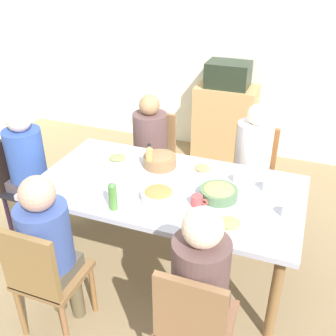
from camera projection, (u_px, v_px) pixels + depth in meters
name	position (u px, v px, depth m)	size (l,w,h in m)	color
ground_plane	(168.00, 262.00, 3.24)	(7.11, 7.11, 0.00)	#8A7350
wall_back	(239.00, 46.00, 4.50)	(6.17, 0.12, 2.60)	silver
dining_table	(168.00, 194.00, 2.91)	(1.95, 1.02, 0.75)	#B7B9C7
chair_0	(252.00, 170.00, 3.57)	(0.40, 0.40, 0.90)	olive
person_0	(253.00, 156.00, 3.40)	(0.31, 0.31, 1.17)	#2F2B53
chair_1	(44.00, 275.00, 2.42)	(0.40, 0.40, 0.90)	olive
person_1	(48.00, 241.00, 2.39)	(0.32, 0.32, 1.17)	brown
chair_2	(23.00, 180.00, 3.41)	(0.40, 0.40, 0.90)	black
person_2	(28.00, 161.00, 3.28)	(0.31, 0.31, 1.19)	#3A4449
chair_3	(194.00, 322.00, 2.12)	(0.40, 0.40, 0.90)	#8F5D40
person_3	(200.00, 281.00, 2.09)	(0.31, 0.31, 1.20)	navy
chair_4	(154.00, 153.00, 3.87)	(0.40, 0.40, 0.90)	#966336
person_4	(150.00, 140.00, 3.71)	(0.32, 0.32, 1.13)	brown
plate_0	(117.00, 159.00, 3.21)	(0.25, 0.25, 0.04)	beige
plate_1	(229.00, 224.00, 2.45)	(0.25, 0.25, 0.04)	#ECE4C2
plate_2	(202.00, 169.00, 3.06)	(0.22, 0.22, 0.04)	white
bowl_0	(158.00, 194.00, 2.70)	(0.24, 0.24, 0.08)	beige
bowl_1	(219.00, 192.00, 2.72)	(0.27, 0.27, 0.09)	#54764F
bowl_2	(160.00, 160.00, 3.11)	(0.27, 0.27, 0.11)	olive
cup_0	(238.00, 178.00, 2.90)	(0.11, 0.07, 0.08)	white
cup_1	(270.00, 186.00, 2.78)	(0.12, 0.09, 0.10)	white
cup_2	(289.00, 212.00, 2.52)	(0.12, 0.09, 0.08)	white
cup_3	(197.00, 201.00, 2.64)	(0.12, 0.08, 0.07)	#CF4646
bottle_0	(113.00, 195.00, 2.57)	(0.06, 0.06, 0.22)	#518839
bottle_1	(149.00, 158.00, 3.03)	(0.06, 0.06, 0.23)	tan
side_cabinet	(224.00, 123.00, 4.69)	(0.70, 0.44, 0.90)	tan
microwave	(228.00, 74.00, 4.40)	(0.48, 0.36, 0.28)	#232D1F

